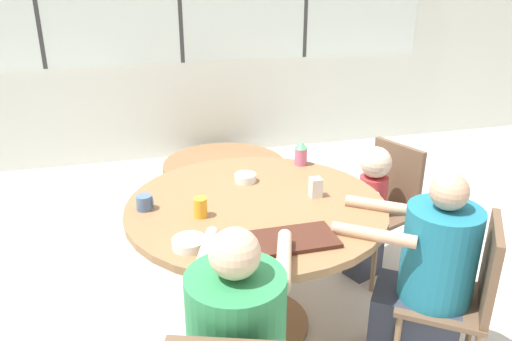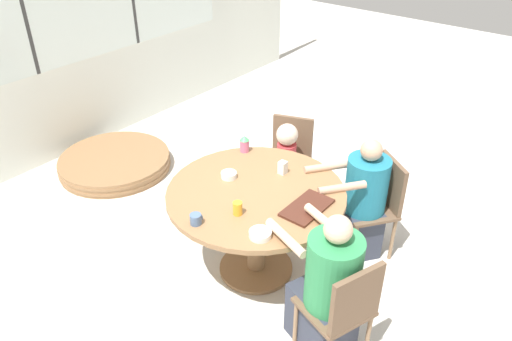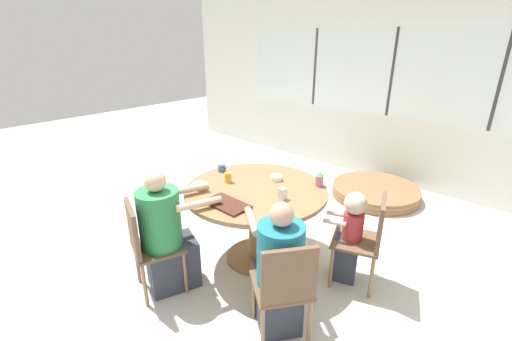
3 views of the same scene
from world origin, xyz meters
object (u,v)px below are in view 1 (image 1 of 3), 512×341
at_px(bowl_white_shallow, 245,178).
at_px(juice_glass, 200,207).
at_px(chair_for_toddler, 386,198).
at_px(folded_table_stack, 224,170).
at_px(chair_for_woman_green_shirt, 464,289).
at_px(coffee_mug, 145,202).
at_px(sippy_cup, 301,153).
at_px(person_toddler, 369,212).
at_px(milk_carton_small, 316,187).
at_px(bowl_cereal, 189,243).
at_px(person_woman_green_shirt, 425,288).

bearing_deg(bowl_white_shallow, juice_glass, -131.16).
distance_m(chair_for_toddler, folded_table_stack, 1.99).
relative_size(chair_for_woman_green_shirt, bowl_white_shallow, 7.10).
bearing_deg(folded_table_stack, juice_glass, -104.06).
height_order(coffee_mug, sippy_cup, sippy_cup).
height_order(coffee_mug, juice_glass, juice_glass).
bearing_deg(juice_glass, person_toddler, 19.35).
distance_m(chair_for_woman_green_shirt, chair_for_toddler, 1.00).
distance_m(chair_for_toddler, person_toddler, 0.16).
relative_size(person_toddler, milk_carton_small, 8.57).
distance_m(juice_glass, bowl_white_shallow, 0.48).
bearing_deg(chair_for_toddler, bowl_cereal, 96.94).
relative_size(chair_for_woman_green_shirt, bowl_cereal, 5.80).
distance_m(person_woman_green_shirt, bowl_white_shallow, 1.10).
bearing_deg(sippy_cup, chair_for_toddler, -7.52).
bearing_deg(milk_carton_small, bowl_white_shallow, 137.14).
distance_m(juice_glass, bowl_cereal, 0.29).
distance_m(milk_carton_small, folded_table_stack, 2.31).
distance_m(bowl_cereal, folded_table_stack, 2.71).
height_order(chair_for_woman_green_shirt, person_toddler, person_toddler).
relative_size(chair_for_toddler, bowl_white_shallow, 7.10).
distance_m(person_woman_green_shirt, person_toddler, 0.84).
bearing_deg(bowl_cereal, bowl_white_shallow, 57.21).
height_order(person_toddler, folded_table_stack, person_toddler).
relative_size(person_woman_green_shirt, person_toddler, 1.21).
xyz_separation_m(chair_for_woman_green_shirt, sippy_cup, (-0.44, 1.07, 0.34)).
bearing_deg(person_toddler, juice_glass, 88.33).
height_order(person_toddler, bowl_cereal, person_toddler).
relative_size(chair_for_woman_green_shirt, person_woman_green_shirt, 0.80).
bearing_deg(bowl_cereal, milk_carton_small, 25.66).
xyz_separation_m(coffee_mug, juice_glass, (0.26, -0.15, 0.01)).
distance_m(coffee_mug, sippy_cup, 1.03).
xyz_separation_m(chair_for_toddler, person_toddler, (-0.14, -0.05, -0.06)).
xyz_separation_m(coffee_mug, folded_table_stack, (0.82, 2.11, -0.74)).
relative_size(chair_for_woman_green_shirt, coffee_mug, 10.20).
distance_m(chair_for_woman_green_shirt, bowl_white_shallow, 1.25).
bearing_deg(juice_glass, person_woman_green_shirt, -23.56).
bearing_deg(chair_for_woman_green_shirt, milk_carton_small, 76.62).
height_order(sippy_cup, folded_table_stack, sippy_cup).
bearing_deg(person_toddler, coffee_mug, 79.11).
height_order(juice_glass, milk_carton_small, milk_carton_small).
xyz_separation_m(coffee_mug, milk_carton_small, (0.88, -0.08, 0.01)).
xyz_separation_m(person_woman_green_shirt, coffee_mug, (-1.26, 0.59, 0.34)).
height_order(person_woman_green_shirt, coffee_mug, person_woman_green_shirt).
xyz_separation_m(sippy_cup, milk_carton_small, (-0.08, -0.46, -0.02)).
bearing_deg(sippy_cup, bowl_white_shallow, -156.65).
height_order(sippy_cup, milk_carton_small, sippy_cup).
height_order(chair_for_woman_green_shirt, bowl_white_shallow, chair_for_woman_green_shirt).
relative_size(chair_for_toddler, sippy_cup, 5.83).
height_order(milk_carton_small, bowl_cereal, milk_carton_small).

